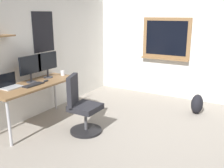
% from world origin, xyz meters
% --- Properties ---
extents(ground_plane, '(5.20, 5.20, 0.00)m').
position_xyz_m(ground_plane, '(0.00, 0.00, 0.00)').
color(ground_plane, gray).
rests_on(ground_plane, ground).
extents(wall_back, '(5.00, 0.30, 2.60)m').
position_xyz_m(wall_back, '(-0.01, 2.45, 1.30)').
color(wall_back, silver).
rests_on(wall_back, ground).
extents(wall_right, '(0.22, 5.00, 2.60)m').
position_xyz_m(wall_right, '(2.45, 0.03, 1.30)').
color(wall_right, silver).
rests_on(wall_right, ground).
extents(desk, '(1.60, 0.60, 0.74)m').
position_xyz_m(desk, '(-0.33, 2.07, 0.67)').
color(desk, olive).
rests_on(desk, ground).
extents(office_chair, '(0.53, 0.55, 0.95)m').
position_xyz_m(office_chair, '(-0.17, 1.21, 0.41)').
color(office_chair, black).
rests_on(office_chair, ground).
extents(laptop, '(0.31, 0.21, 0.23)m').
position_xyz_m(laptop, '(-0.69, 2.21, 0.80)').
color(laptop, '#ADAFB5').
rests_on(laptop, desk).
extents(monitor_primary, '(0.46, 0.17, 0.46)m').
position_xyz_m(monitor_primary, '(-0.29, 2.17, 1.01)').
color(monitor_primary, '#38383D').
rests_on(monitor_primary, desk).
extents(monitor_secondary, '(0.46, 0.17, 0.46)m').
position_xyz_m(monitor_secondary, '(0.11, 2.17, 1.01)').
color(monitor_secondary, '#38383D').
rests_on(monitor_secondary, desk).
extents(keyboard, '(0.37, 0.13, 0.02)m').
position_xyz_m(keyboard, '(-0.41, 1.99, 0.75)').
color(keyboard, black).
rests_on(keyboard, desk).
extents(computer_mouse, '(0.10, 0.06, 0.03)m').
position_xyz_m(computer_mouse, '(-0.13, 1.99, 0.76)').
color(computer_mouse, '#262628').
rests_on(computer_mouse, desk).
extents(coffee_mug, '(0.08, 0.08, 0.09)m').
position_xyz_m(coffee_mug, '(0.37, 2.04, 0.79)').
color(coffee_mug, silver).
rests_on(coffee_mug, desk).
extents(backpack, '(0.32, 0.22, 0.38)m').
position_xyz_m(backpack, '(1.61, -0.23, 0.19)').
color(backpack, black).
rests_on(backpack, ground).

